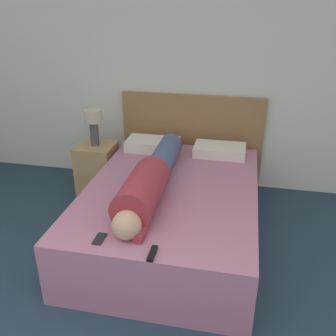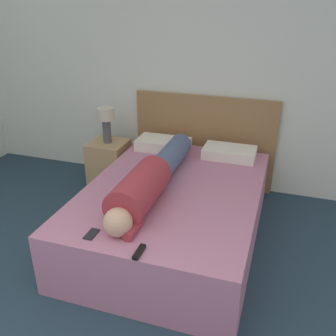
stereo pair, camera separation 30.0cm
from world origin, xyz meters
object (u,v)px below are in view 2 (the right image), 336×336
at_px(nightstand, 109,165).
at_px(tv_remote, 139,252).
at_px(person_lying, 150,179).
at_px(bed, 173,212).
at_px(pillow_second, 229,153).
at_px(cell_phone, 92,234).
at_px(pillow_near_headboard, 163,144).
at_px(table_lamp, 106,119).

bearing_deg(nightstand, tv_remote, -57.69).
distance_m(nightstand, person_lying, 1.28).
xyz_separation_m(person_lying, tv_remote, (0.21, -0.77, -0.12)).
height_order(bed, pillow_second, pillow_second).
distance_m(tv_remote, cell_phone, 0.40).
bearing_deg(pillow_near_headboard, person_lying, -77.35).
distance_m(nightstand, pillow_second, 1.37).
height_order(pillow_near_headboard, cell_phone, pillow_near_headboard).
bearing_deg(pillow_second, nightstand, -176.63).
height_order(bed, table_lamp, table_lamp).
height_order(table_lamp, person_lying, table_lamp).
distance_m(person_lying, cell_phone, 0.72).
bearing_deg(bed, tv_remote, -86.10).
bearing_deg(nightstand, cell_phone, -67.26).
xyz_separation_m(bed, cell_phone, (-0.33, -0.86, 0.26)).
distance_m(person_lying, tv_remote, 0.81).
relative_size(person_lying, tv_remote, 10.94).
height_order(bed, tv_remote, tv_remote).
bearing_deg(cell_phone, bed, 68.99).
distance_m(nightstand, pillow_near_headboard, 0.70).
height_order(nightstand, person_lying, person_lying).
bearing_deg(person_lying, table_lamp, 133.25).
height_order(person_lying, pillow_second, person_lying).
height_order(table_lamp, cell_phone, table_lamp).
bearing_deg(pillow_near_headboard, nightstand, -172.81).
xyz_separation_m(pillow_near_headboard, pillow_second, (0.71, 0.00, -0.01)).
xyz_separation_m(nightstand, pillow_second, (1.34, 0.08, 0.29)).
bearing_deg(table_lamp, nightstand, 0.00).
height_order(table_lamp, tv_remote, table_lamp).
relative_size(nightstand, pillow_near_headboard, 0.99).
height_order(pillow_near_headboard, pillow_second, pillow_near_headboard).
distance_m(bed, cell_phone, 0.95).
height_order(bed, pillow_near_headboard, pillow_near_headboard).
bearing_deg(person_lying, tv_remote, -74.59).
distance_m(pillow_near_headboard, tv_remote, 1.80).
bearing_deg(cell_phone, tv_remote, -12.63).
relative_size(person_lying, pillow_second, 3.12).
bearing_deg(tv_remote, cell_phone, 167.37).
relative_size(nightstand, table_lamp, 1.40).
xyz_separation_m(tv_remote, cell_phone, (-0.39, 0.09, -0.01)).
relative_size(pillow_near_headboard, pillow_second, 1.05).
distance_m(bed, pillow_near_headboard, 0.94).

